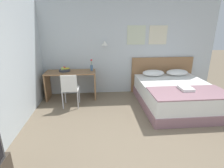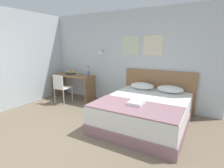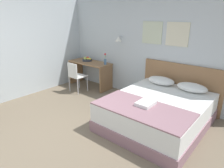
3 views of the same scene
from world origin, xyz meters
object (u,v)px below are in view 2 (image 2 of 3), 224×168
at_px(desk, 74,82).
at_px(flower_vase, 89,72).
at_px(headboard, 158,90).
at_px(throw_blanket, 134,107).
at_px(pillow_left, 142,86).
at_px(fruit_bowl, 70,73).
at_px(desk_chair, 61,87).
at_px(folded_towel_near_foot, 137,103).
at_px(bed, 145,112).
at_px(pillow_right, 170,89).

bearing_deg(desk, flower_vase, 5.35).
relative_size(headboard, throw_blanket, 1.10).
height_order(headboard, pillow_left, headboard).
bearing_deg(fruit_bowl, desk, -15.18).
bearing_deg(desk, desk_chair, -85.44).
relative_size(pillow_left, fruit_bowl, 2.13).
bearing_deg(folded_towel_near_foot, bed, 88.04).
xyz_separation_m(throw_blanket, desk_chair, (-2.64, 0.74, -0.08)).
distance_m(bed, headboard, 1.10).
distance_m(bed, throw_blanket, 0.67).
bearing_deg(folded_towel_near_foot, pillow_right, 73.51).
distance_m(pillow_left, throw_blanket, 1.44).
bearing_deg(desk_chair, pillow_left, 15.98).
height_order(pillow_right, desk_chair, desk_chair).
relative_size(pillow_left, desk, 0.47).
relative_size(throw_blanket, desk_chair, 1.98).
bearing_deg(desk_chair, desk, 94.56).
xyz_separation_m(pillow_left, desk, (-2.33, -0.04, -0.12)).
height_order(pillow_left, desk_chair, desk_chair).
height_order(bed, desk, desk).
relative_size(folded_towel_near_foot, fruit_bowl, 1.14).
xyz_separation_m(bed, throw_blanket, (0.00, -0.60, 0.30)).
height_order(bed, headboard, headboard).
bearing_deg(pillow_left, pillow_right, 0.00).
bearing_deg(pillow_left, flower_vase, 179.46).
relative_size(pillow_right, throw_blanket, 0.37).
height_order(pillow_left, fruit_bowl, fruit_bowl).
bearing_deg(pillow_left, fruit_bowl, 179.84).
xyz_separation_m(bed, fruit_bowl, (-2.85, 0.80, 0.52)).
bearing_deg(desk_chair, throw_blanket, -15.77).
bearing_deg(flower_vase, bed, -21.02).
height_order(headboard, desk_chair, headboard).
height_order(desk_chair, flower_vase, flower_vase).
relative_size(bed, fruit_bowl, 7.02).
distance_m(pillow_right, desk, 3.04).
bearing_deg(bed, headboard, 90.00).
height_order(folded_towel_near_foot, fruit_bowl, fruit_bowl).
distance_m(pillow_right, fruit_bowl, 3.21).
height_order(throw_blanket, desk_chair, desk_chair).
bearing_deg(flower_vase, throw_blanket, -33.81).
xyz_separation_m(throw_blanket, fruit_bowl, (-2.85, 1.40, 0.22)).
xyz_separation_m(pillow_right, folded_towel_near_foot, (-0.37, -1.25, -0.03)).
xyz_separation_m(headboard, fruit_bowl, (-2.85, -0.27, 0.28)).
bearing_deg(pillow_right, throw_blanket, -104.26).
bearing_deg(bed, fruit_bowl, 164.27).
distance_m(folded_towel_near_foot, flower_vase, 2.46).
bearing_deg(folded_towel_near_foot, flower_vase, 148.81).
xyz_separation_m(folded_towel_near_foot, fruit_bowl, (-2.83, 1.26, 0.18)).
height_order(pillow_right, desk, desk).
bearing_deg(bed, pillow_right, 65.93).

